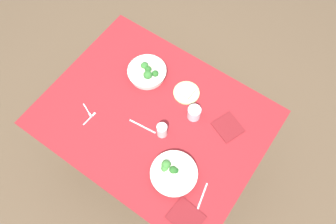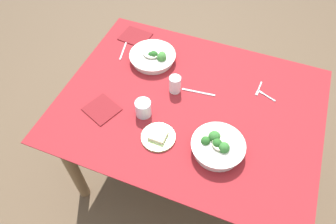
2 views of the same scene
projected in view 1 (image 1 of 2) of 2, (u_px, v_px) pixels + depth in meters
ground_plane at (157, 156)px, 2.83m from camera, size 6.00×6.00×0.00m
dining_table at (154, 124)px, 2.25m from camera, size 1.38×1.07×0.76m
broccoli_bowl_far at (147, 72)px, 2.25m from camera, size 0.26×0.26×0.10m
broccoli_bowl_near at (173, 173)px, 1.96m from camera, size 0.27×0.27×0.08m
bread_side_plate at (186, 92)px, 2.22m from camera, size 0.17×0.17×0.03m
water_glass_center at (162, 130)px, 2.06m from camera, size 0.06×0.06×0.10m
water_glass_side at (194, 113)px, 2.11m from camera, size 0.08×0.08×0.09m
fork_by_far_bowl at (88, 111)px, 2.17m from camera, size 0.11×0.05×0.00m
fork_by_near_bowl at (90, 118)px, 2.15m from camera, size 0.02×0.11×0.00m
table_knife_left at (201, 199)px, 1.93m from camera, size 0.05×0.19×0.00m
table_knife_right at (142, 126)px, 2.12m from camera, size 0.19×0.03×0.00m
napkin_folded_upper at (228, 127)px, 2.12m from camera, size 0.21×0.20×0.01m
napkin_folded_lower at (186, 217)px, 1.88m from camera, size 0.19×0.17×0.01m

